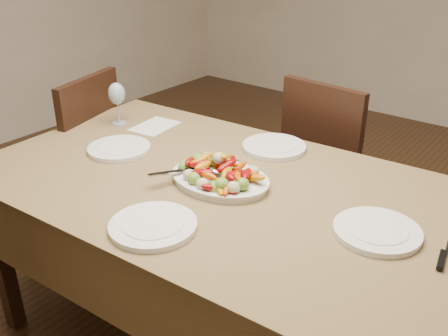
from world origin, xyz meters
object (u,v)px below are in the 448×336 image
chair_left (67,164)px  plate_near (153,226)px  chair_far (338,168)px  plate_right (377,231)px  plate_far (274,147)px  serving_platter (220,181)px  wine_glass (117,102)px  plate_left (119,149)px  dining_table (224,271)px

chair_left → plate_near: size_ratio=3.57×
chair_far → plate_right: chair_far is taller
plate_near → chair_far: bearing=89.9°
plate_right → plate_far: 0.67m
serving_platter → plate_right: (0.56, 0.04, -0.00)m
chair_left → plate_near: (1.12, -0.46, 0.29)m
plate_near → wine_glass: (-0.75, 0.53, 0.09)m
chair_left → plate_left: chair_left is taller
dining_table → plate_near: (0.01, -0.36, 0.39)m
plate_right → plate_near: size_ratio=0.97×
dining_table → chair_left: chair_left is taller
dining_table → serving_platter: size_ratio=5.15×
plate_near → dining_table: bearing=91.7°
chair_far → chair_left: 1.39m
chair_far → wine_glass: wine_glass is taller
plate_left → plate_far: bearing=39.7°
serving_platter → plate_far: 0.37m
chair_left → plate_left: (0.60, -0.13, 0.29)m
plate_right → plate_near: 0.66m
chair_far → plate_right: size_ratio=3.70×
plate_left → wine_glass: bearing=138.7°
plate_left → wine_glass: 0.32m
plate_right → wine_glass: (-1.30, 0.14, 0.09)m
chair_far → plate_far: (-0.04, -0.55, 0.29)m
chair_far → plate_far: chair_far is taller
plate_left → wine_glass: (-0.23, 0.20, 0.09)m
dining_table → plate_near: 0.53m
dining_table → serving_platter: serving_platter is taller
dining_table → plate_left: (-0.51, -0.03, 0.39)m
dining_table → plate_left: bearing=-176.1°
chair_left → dining_table: bearing=70.1°
plate_left → plate_near: same height
plate_right → plate_near: same height
serving_platter → chair_far: bearing=88.4°
wine_glass → dining_table: bearing=-12.9°
dining_table → plate_near: bearing=-88.3°
plate_right → plate_far: (-0.58, 0.34, 0.00)m
chair_far → plate_left: bearing=66.9°
serving_platter → wine_glass: 0.76m
plate_far → plate_near: 0.73m
chair_far → chair_left: size_ratio=1.00×
dining_table → plate_far: plate_far is taller
plate_left → plate_right: bearing=3.4°
plate_right → chair_left: bearing=177.6°
dining_table → plate_near: plate_near is taller
plate_left → plate_near: 0.61m
chair_far → plate_near: 1.31m
chair_far → serving_platter: bearing=94.2°
plate_near → wine_glass: 0.93m
chair_far → wine_glass: 1.13m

